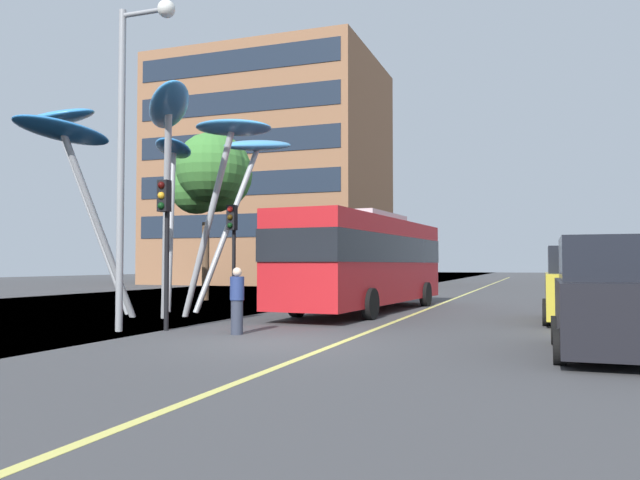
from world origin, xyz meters
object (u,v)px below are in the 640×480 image
traffic_light_kerb_far (233,236)px  traffic_light_island_mid (280,243)px  street_lamp (132,125)px  car_parked_near (607,300)px  pedestrian (237,301)px  red_bus (367,258)px  traffic_light_kerb_near (165,222)px  traffic_light_opposite (356,247)px  leaf_sculpture (155,142)px  car_parked_mid (580,287)px

traffic_light_kerb_far → traffic_light_island_mid: 3.20m
traffic_light_kerb_far → street_lamp: 5.43m
car_parked_near → street_lamp: street_lamp is taller
traffic_light_kerb_far → pedestrian: size_ratio=2.22×
red_bus → car_parked_near: (7.05, -8.98, -0.90)m
car_parked_near → pedestrian: bearing=174.0°
traffic_light_kerb_near → traffic_light_kerb_far: (-0.32, 4.27, -0.17)m
traffic_light_kerb_far → street_lamp: street_lamp is taller
traffic_light_opposite → car_parked_near: (9.93, -17.56, -1.53)m
car_parked_near → street_lamp: 11.56m
traffic_light_kerb_far → car_parked_near: (10.44, -5.20, -1.57)m
street_lamp → pedestrian: bearing=8.2°
red_bus → leaf_sculpture: leaf_sculpture is taller
street_lamp → leaf_sculpture: bearing=118.3°
leaf_sculpture → car_parked_mid: 14.03m
traffic_light_kerb_far → traffic_light_opposite: traffic_light_kerb_far is taller
traffic_light_kerb_near → traffic_light_island_mid: size_ratio=1.12×
traffic_light_island_mid → car_parked_near: traffic_light_island_mid is taller
red_bus → traffic_light_island_mid: bearing=-169.2°
traffic_light_island_mid → street_lamp: 8.42m
red_bus → traffic_light_kerb_near: (-3.07, -8.05, 0.84)m
leaf_sculpture → pedestrian: leaf_sculpture is taller
red_bus → car_parked_near: bearing=-51.9°
traffic_light_island_mid → traffic_light_kerb_far: bearing=-94.9°
traffic_light_kerb_far → pedestrian: traffic_light_kerb_far is taller
car_parked_near → car_parked_mid: size_ratio=0.98×
car_parked_mid → pedestrian: 10.02m
red_bus → car_parked_mid: red_bus is taller
leaf_sculpture → car_parked_near: leaf_sculpture is taller
traffic_light_island_mid → traffic_light_opposite: size_ratio=0.97×
traffic_light_opposite → pedestrian: size_ratio=2.19×
red_bus → car_parked_near: 11.45m
traffic_light_kerb_near → car_parked_near: bearing=-5.2°
red_bus → traffic_light_island_mid: red_bus is taller
leaf_sculpture → traffic_light_island_mid: (2.99, 3.52, -3.25)m
street_lamp → pedestrian: street_lamp is taller
leaf_sculpture → traffic_light_island_mid: 5.65m
traffic_light_opposite → pedestrian: 16.92m
traffic_light_kerb_near → car_parked_near: (10.12, -0.93, -1.74)m
traffic_light_opposite → car_parked_mid: traffic_light_opposite is taller
leaf_sculpture → traffic_light_opposite: leaf_sculpture is taller
red_bus → traffic_light_island_mid: 3.22m
traffic_light_island_mid → leaf_sculpture: bearing=-130.3°
traffic_light_kerb_far → car_parked_mid: 10.61m
traffic_light_island_mid → traffic_light_opposite: (0.23, 9.18, 0.08)m
car_parked_mid → pedestrian: size_ratio=2.85×
red_bus → traffic_light_opposite: 9.08m
red_bus → traffic_light_island_mid: size_ratio=3.45×
traffic_light_kerb_near → car_parked_near: size_ratio=0.85×
red_bus → pedestrian: (-0.98, -8.14, -1.11)m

